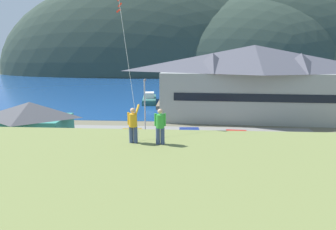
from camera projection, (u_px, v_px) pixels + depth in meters
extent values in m
plane|color=#66604C|center=(143.00, 175.00, 22.37)|extent=(600.00, 600.00, 0.00)
cube|color=gray|center=(150.00, 153.00, 27.22)|extent=(40.00, 20.00, 0.10)
cube|color=navy|center=(173.00, 87.00, 80.73)|extent=(360.00, 84.00, 0.03)
ellipsoid|color=#2D3D33|center=(143.00, 74.00, 133.29)|extent=(142.09, 55.10, 88.06)
ellipsoid|color=#2D3D33|center=(237.00, 73.00, 137.19)|extent=(103.74, 74.69, 74.47)
ellipsoid|color=#2D3D33|center=(258.00, 73.00, 136.63)|extent=(139.34, 56.06, 87.43)
cube|color=#999E99|center=(251.00, 96.00, 40.98)|extent=(27.46, 9.81, 7.15)
cube|color=black|center=(258.00, 98.00, 36.65)|extent=(23.03, 1.05, 1.10)
pyramid|color=#4C4C56|center=(254.00, 59.00, 39.74)|extent=(29.12, 10.75, 3.91)
pyramid|color=#4C4C56|center=(213.00, 63.00, 39.00)|extent=(4.97, 4.97, 2.73)
pyramid|color=#4C4C56|center=(300.00, 63.00, 37.78)|extent=(4.97, 4.97, 2.73)
cube|color=#338475|center=(33.00, 136.00, 26.85)|extent=(6.91, 4.65, 3.73)
pyramid|color=#47474C|center=(30.00, 110.00, 26.26)|extent=(7.47, 5.12, 1.54)
cube|color=black|center=(22.00, 149.00, 24.80)|extent=(1.10, 0.10, 2.61)
cube|color=#70604C|center=(167.00, 102.00, 53.79)|extent=(3.20, 12.53, 0.70)
cube|color=#23564C|center=(149.00, 100.00, 55.38)|extent=(3.56, 8.65, 0.90)
cube|color=#33665B|center=(149.00, 98.00, 55.26)|extent=(3.45, 8.39, 0.16)
cube|color=silver|center=(149.00, 95.00, 54.51)|extent=(2.14, 2.71, 1.10)
cube|color=#23564C|center=(184.00, 104.00, 51.18)|extent=(2.53, 6.71, 0.90)
cube|color=#33665B|center=(184.00, 101.00, 51.06)|extent=(2.46, 6.51, 0.16)
cube|color=silver|center=(184.00, 98.00, 50.44)|extent=(1.60, 2.07, 1.10)
cube|color=#B28923|center=(131.00, 140.00, 28.81)|extent=(4.35, 2.17, 0.80)
cube|color=olive|center=(132.00, 133.00, 28.65)|extent=(2.24, 1.78, 0.70)
cube|color=black|center=(132.00, 134.00, 28.66)|extent=(2.28, 1.82, 0.32)
cylinder|color=black|center=(119.00, 141.00, 29.76)|extent=(0.66, 0.28, 0.64)
cylinder|color=black|center=(117.00, 147.00, 27.97)|extent=(0.66, 0.28, 0.64)
cylinder|color=black|center=(144.00, 141.00, 29.84)|extent=(0.66, 0.28, 0.64)
cylinder|color=black|center=(143.00, 146.00, 28.05)|extent=(0.66, 0.28, 0.64)
cube|color=red|center=(235.00, 142.00, 28.24)|extent=(4.31, 2.07, 0.80)
cube|color=#B11A15|center=(237.00, 135.00, 28.06)|extent=(2.20, 1.73, 0.70)
cube|color=black|center=(237.00, 135.00, 28.07)|extent=(2.24, 1.77, 0.32)
cylinder|color=black|center=(221.00, 142.00, 29.39)|extent=(0.65, 0.26, 0.64)
cylinder|color=black|center=(222.00, 148.00, 27.61)|extent=(0.65, 0.26, 0.64)
cylinder|color=black|center=(247.00, 143.00, 29.06)|extent=(0.65, 0.26, 0.64)
cylinder|color=black|center=(250.00, 149.00, 27.28)|extent=(0.65, 0.26, 0.64)
cube|color=#236633|center=(242.00, 167.00, 22.04)|extent=(4.26, 1.94, 0.80)
cube|color=#1E562B|center=(241.00, 158.00, 21.87)|extent=(2.15, 1.67, 0.70)
cube|color=black|center=(241.00, 159.00, 21.88)|extent=(2.20, 1.71, 0.32)
cylinder|color=black|center=(262.00, 176.00, 21.20)|extent=(0.65, 0.24, 0.64)
cylinder|color=black|center=(255.00, 167.00, 22.99)|extent=(0.65, 0.24, 0.64)
cylinder|color=black|center=(227.00, 176.00, 21.27)|extent=(0.65, 0.24, 0.64)
cylinder|color=black|center=(223.00, 166.00, 23.06)|extent=(0.65, 0.24, 0.64)
cube|color=silver|center=(158.00, 161.00, 23.20)|extent=(4.33, 2.12, 0.80)
cube|color=beige|center=(160.00, 153.00, 23.04)|extent=(2.22, 1.76, 0.70)
cube|color=black|center=(160.00, 153.00, 23.04)|extent=(2.26, 1.79, 0.32)
cylinder|color=black|center=(143.00, 161.00, 24.16)|extent=(0.66, 0.27, 0.64)
cylinder|color=black|center=(142.00, 170.00, 22.37)|extent=(0.66, 0.27, 0.64)
cylinder|color=black|center=(174.00, 161.00, 24.21)|extent=(0.66, 0.27, 0.64)
cylinder|color=black|center=(175.00, 170.00, 22.42)|extent=(0.66, 0.27, 0.64)
cube|color=navy|center=(188.00, 139.00, 29.18)|extent=(4.30, 2.05, 0.80)
cube|color=navy|center=(189.00, 132.00, 29.01)|extent=(2.19, 1.72, 0.70)
cube|color=black|center=(189.00, 133.00, 29.01)|extent=(2.24, 1.76, 0.32)
cylinder|color=black|center=(175.00, 140.00, 30.16)|extent=(0.65, 0.26, 0.64)
cylinder|color=black|center=(176.00, 145.00, 28.37)|extent=(0.65, 0.26, 0.64)
cylinder|color=black|center=(199.00, 140.00, 30.16)|extent=(0.65, 0.26, 0.64)
cylinder|color=black|center=(201.00, 145.00, 28.37)|extent=(0.65, 0.26, 0.64)
cylinder|color=#ADADB2|center=(145.00, 108.00, 31.87)|extent=(0.16, 0.16, 6.83)
cube|color=#4C4C51|center=(145.00, 80.00, 31.46)|extent=(0.24, 0.70, 0.20)
cylinder|color=#384770|center=(131.00, 134.00, 13.15)|extent=(0.20, 0.20, 0.82)
cylinder|color=#384770|center=(136.00, 135.00, 13.11)|extent=(0.20, 0.20, 0.82)
cylinder|color=gold|center=(133.00, 120.00, 12.96)|extent=(0.40, 0.40, 0.64)
sphere|color=tan|center=(133.00, 110.00, 12.85)|extent=(0.24, 0.24, 0.24)
cylinder|color=gold|center=(137.00, 109.00, 12.99)|extent=(0.18, 0.56, 0.43)
cylinder|color=gold|center=(129.00, 118.00, 12.99)|extent=(0.11, 0.11, 0.60)
cylinder|color=#384770|center=(158.00, 136.00, 12.93)|extent=(0.20, 0.20, 0.82)
cylinder|color=#384770|center=(162.00, 136.00, 12.92)|extent=(0.20, 0.20, 0.82)
cylinder|color=green|center=(160.00, 121.00, 12.76)|extent=(0.40, 0.40, 0.64)
sphere|color=tan|center=(160.00, 111.00, 12.65)|extent=(0.24, 0.24, 0.24)
cylinder|color=green|center=(155.00, 120.00, 12.75)|extent=(0.11, 0.11, 0.60)
cylinder|color=green|center=(165.00, 120.00, 12.74)|extent=(0.11, 0.11, 0.60)
cube|color=red|center=(120.00, 5.00, 15.46)|extent=(0.27, 0.02, 0.27)
cube|color=red|center=(118.00, 11.00, 15.54)|extent=(0.29, 0.02, 0.24)
cylinder|color=silver|center=(127.00, 56.00, 14.34)|extent=(1.75, 3.67, 8.30)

